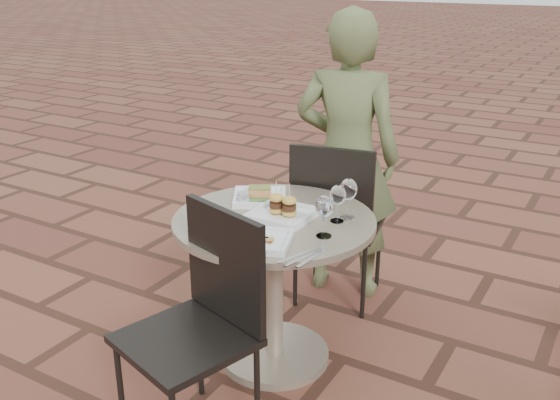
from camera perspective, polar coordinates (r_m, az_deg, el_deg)
The scene contains 13 objects.
ground at distance 2.99m, azimuth -5.45°, elevation -15.90°, with size 60.00×60.00×0.00m, color brown.
cafe_table at distance 2.86m, azimuth -0.52°, elevation -6.20°, with size 0.90×0.90×0.73m.
chair_far at distance 3.32m, azimuth 5.10°, elevation -1.09°, with size 0.51×0.51×0.93m.
chair_near at distance 2.43m, azimuth -6.92°, elevation -9.85°, with size 0.55×0.55×0.93m.
diner at distance 3.42m, azimuth 6.13°, elevation 3.91°, with size 0.58×0.38×1.59m, color #4E5730.
plate_salmon at distance 2.96m, azimuth -1.88°, elevation 0.34°, with size 0.33×0.33×0.07m.
plate_sliders at distance 2.75m, azimuth 0.25°, elevation -1.00°, with size 0.26×0.26×0.17m.
plate_tuna at distance 2.50m, azimuth -1.67°, elevation -3.70°, with size 0.29×0.29×0.03m.
wine_glass_right at distance 2.53m, azimuth 4.09°, elevation -0.70°, with size 0.08×0.08×0.18m.
wine_glass_mid at distance 2.69m, azimuth 5.31°, elevation 0.38°, with size 0.07×0.07×0.17m.
wine_glass_far at distance 2.72m, azimuth 6.27°, elevation 0.89°, with size 0.08×0.08×0.18m.
steel_ramekin at distance 2.93m, azimuth -3.28°, elevation 0.21°, with size 0.06×0.06×0.05m, color silver.
cutlery_set at distance 2.39m, azimuth 2.35°, elevation -5.20°, with size 0.10×0.22×0.00m, color silver, non-canonical shape.
Camera 1 is at (1.44, -1.92, 1.78)m, focal length 40.00 mm.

